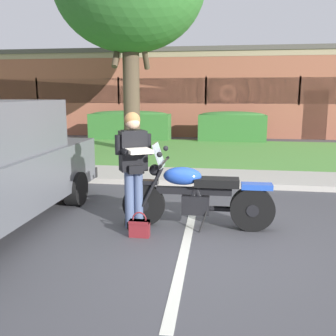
% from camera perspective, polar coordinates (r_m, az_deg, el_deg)
% --- Properties ---
extents(ground_plane, '(140.00, 140.00, 0.00)m').
position_cam_1_polar(ground_plane, '(5.18, 5.06, -11.22)').
color(ground_plane, '#424247').
extents(curb_strip, '(60.00, 0.20, 0.12)m').
position_cam_1_polar(curb_strip, '(8.18, 6.55, -2.40)').
color(curb_strip, '#ADA89E').
rests_on(curb_strip, ground).
extents(concrete_walk, '(60.00, 1.50, 0.08)m').
position_cam_1_polar(concrete_walk, '(9.01, 6.77, -1.26)').
color(concrete_walk, '#ADA89E').
rests_on(concrete_walk, ground).
extents(grass_lawn, '(60.00, 6.08, 0.06)m').
position_cam_1_polar(grass_lawn, '(12.74, 7.41, 2.34)').
color(grass_lawn, '#518E3D').
rests_on(grass_lawn, ground).
extents(stall_stripe_0, '(0.22, 4.40, 0.01)m').
position_cam_1_polar(stall_stripe_0, '(6.23, -22.64, -8.13)').
color(stall_stripe_0, silver).
rests_on(stall_stripe_0, ground).
extents(stall_stripe_1, '(0.22, 4.40, 0.01)m').
position_cam_1_polar(stall_stripe_1, '(5.38, 2.92, -10.27)').
color(stall_stripe_1, silver).
rests_on(stall_stripe_1, ground).
extents(motorcycle, '(2.24, 0.82, 1.26)m').
position_cam_1_polar(motorcycle, '(5.62, 5.19, -4.16)').
color(motorcycle, black).
rests_on(motorcycle, ground).
extents(rider_person, '(0.60, 0.67, 1.70)m').
position_cam_1_polar(rider_person, '(5.53, -5.16, 1.09)').
color(rider_person, black).
rests_on(rider_person, ground).
extents(handbag, '(0.28, 0.13, 0.36)m').
position_cam_1_polar(handbag, '(5.37, -4.29, -8.75)').
color(handbag, maroon).
rests_on(handbag, ground).
extents(hedge_left, '(3.39, 0.90, 1.24)m').
position_cam_1_polar(hedge_left, '(16.21, -5.73, 6.47)').
color(hedge_left, '#336B2D').
rests_on(hedge_left, ground).
extents(hedge_center_left, '(2.69, 0.90, 1.24)m').
position_cam_1_polar(hedge_center_left, '(15.70, 9.54, 6.22)').
color(hedge_center_left, '#336B2D').
rests_on(hedge_center_left, ground).
extents(brick_building, '(23.42, 10.79, 3.94)m').
position_cam_1_polar(brick_building, '(22.37, 6.46, 11.13)').
color(brick_building, '#93513D').
rests_on(brick_building, ground).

